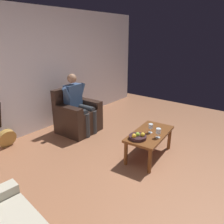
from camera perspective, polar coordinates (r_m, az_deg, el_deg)
ground_plane at (r=3.45m, az=13.66°, el=-15.90°), size 7.28×7.28×0.00m
wall_back at (r=4.82m, az=-18.58°, el=10.11°), size 6.47×0.06×2.52m
armchair at (r=4.68m, az=-9.12°, el=-1.09°), size 0.80×0.75×0.93m
person_seated at (r=4.55m, az=-8.93°, el=2.54°), size 0.64×0.62×1.23m
coffee_table at (r=3.71m, az=9.84°, el=-6.35°), size 1.02×0.60×0.44m
guitar at (r=4.48m, az=-26.13°, el=-5.63°), size 0.34×0.34×0.99m
wine_glass_near at (r=3.49m, az=12.06°, el=-5.05°), size 0.08×0.08×0.16m
wine_glass_far at (r=3.64m, az=10.11°, el=-3.84°), size 0.07×0.07×0.16m
fruit_bowl at (r=3.44m, az=6.78°, el=-6.45°), size 0.28×0.28×0.11m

